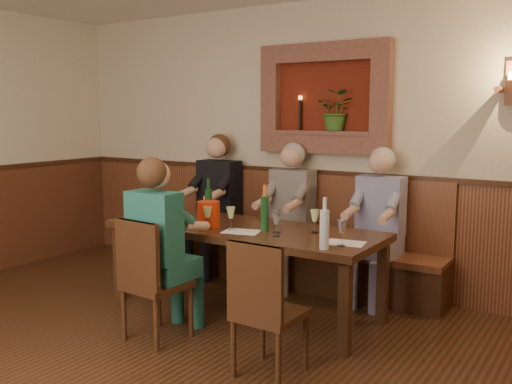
# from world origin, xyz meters

# --- Properties ---
(room_shell) EXTENTS (6.04, 6.04, 2.82)m
(room_shell) POSITION_xyz_m (0.00, 0.00, 1.89)
(room_shell) COLOR #C5B795
(room_shell) RESTS_ON ground
(wainscoting) EXTENTS (6.02, 6.02, 1.15)m
(wainscoting) POSITION_xyz_m (0.00, -0.00, 0.59)
(wainscoting) COLOR #4D2616
(wainscoting) RESTS_ON ground
(wall_niche) EXTENTS (1.36, 0.30, 1.06)m
(wall_niche) POSITION_xyz_m (0.24, 2.94, 1.81)
(wall_niche) COLOR #621C0E
(wall_niche) RESTS_ON ground
(dining_table) EXTENTS (2.40, 0.90, 0.75)m
(dining_table) POSITION_xyz_m (0.00, 1.85, 0.68)
(dining_table) COLOR black
(dining_table) RESTS_ON ground
(bench) EXTENTS (3.00, 0.45, 1.11)m
(bench) POSITION_xyz_m (0.00, 2.79, 0.33)
(bench) COLOR #381E0F
(bench) RESTS_ON ground
(chair_near_left) EXTENTS (0.45, 0.45, 0.94)m
(chair_near_left) POSITION_xyz_m (-0.21, 0.97, 0.27)
(chair_near_left) COLOR black
(chair_near_left) RESTS_ON ground
(chair_near_right) EXTENTS (0.41, 0.41, 0.91)m
(chair_near_right) POSITION_xyz_m (0.82, 0.94, 0.27)
(chair_near_right) COLOR black
(chair_near_right) RESTS_ON ground
(person_bench_left) EXTENTS (0.45, 0.55, 1.49)m
(person_bench_left) POSITION_xyz_m (-0.94, 2.69, 0.62)
(person_bench_left) COLOR black
(person_bench_left) RESTS_ON ground
(person_bench_mid) EXTENTS (0.42, 0.51, 1.42)m
(person_bench_mid) POSITION_xyz_m (-0.04, 2.69, 0.59)
(person_bench_mid) COLOR #5D5755
(person_bench_mid) RESTS_ON ground
(person_bench_right) EXTENTS (0.41, 0.51, 1.41)m
(person_bench_right) POSITION_xyz_m (0.88, 2.69, 0.58)
(person_bench_right) COLOR navy
(person_bench_right) RESTS_ON ground
(person_chair_front) EXTENTS (0.41, 0.50, 1.39)m
(person_chair_front) POSITION_xyz_m (-0.21, 1.07, 0.57)
(person_chair_front) COLOR navy
(person_chair_front) RESTS_ON ground
(spittoon_bucket) EXTENTS (0.24, 0.24, 0.22)m
(spittoon_bucket) POSITION_xyz_m (-0.24, 1.69, 0.86)
(spittoon_bucket) COLOR red
(spittoon_bucket) RESTS_ON dining_table
(wine_bottle_green_a) EXTENTS (0.08, 0.08, 0.38)m
(wine_bottle_green_a) POSITION_xyz_m (0.26, 1.78, 0.91)
(wine_bottle_green_a) COLOR #19471E
(wine_bottle_green_a) RESTS_ON dining_table
(wine_bottle_green_b) EXTENTS (0.08, 0.08, 0.37)m
(wine_bottle_green_b) POSITION_xyz_m (-0.47, 1.98, 0.90)
(wine_bottle_green_b) COLOR #19471E
(wine_bottle_green_b) RESTS_ON dining_table
(water_bottle) EXTENTS (0.07, 0.07, 0.37)m
(water_bottle) POSITION_xyz_m (0.94, 1.50, 0.90)
(water_bottle) COLOR silver
(water_bottle) RESTS_ON dining_table
(tasting_sheet_a) EXTENTS (0.30, 0.23, 0.00)m
(tasting_sheet_a) POSITION_xyz_m (-0.86, 1.72, 0.75)
(tasting_sheet_a) COLOR white
(tasting_sheet_a) RESTS_ON dining_table
(tasting_sheet_b) EXTENTS (0.34, 0.28, 0.00)m
(tasting_sheet_b) POSITION_xyz_m (0.11, 1.67, 0.75)
(tasting_sheet_b) COLOR white
(tasting_sheet_b) RESTS_ON dining_table
(tasting_sheet_c) EXTENTS (0.32, 0.25, 0.00)m
(tasting_sheet_c) POSITION_xyz_m (0.99, 1.75, 0.75)
(tasting_sheet_c) COLOR white
(tasting_sheet_c) RESTS_ON dining_table
(tasting_sheet_d) EXTENTS (0.34, 0.27, 0.00)m
(tasting_sheet_d) POSITION_xyz_m (-0.39, 1.57, 0.75)
(tasting_sheet_d) COLOR white
(tasting_sheet_d) RESTS_ON dining_table
(wine_glass_0) EXTENTS (0.08, 0.08, 0.19)m
(wine_glass_0) POSITION_xyz_m (-0.95, 1.68, 0.85)
(wine_glass_0) COLOR #DAE086
(wine_glass_0) RESTS_ON dining_table
(wine_glass_1) EXTENTS (0.08, 0.08, 0.19)m
(wine_glass_1) POSITION_xyz_m (-0.78, 1.93, 0.85)
(wine_glass_1) COLOR white
(wine_glass_1) RESTS_ON dining_table
(wine_glass_2) EXTENTS (0.08, 0.08, 0.19)m
(wine_glass_2) POSITION_xyz_m (-0.50, 1.60, 0.85)
(wine_glass_2) COLOR #DAE086
(wine_glass_2) RESTS_ON dining_table
(wine_glass_3) EXTENTS (0.08, 0.08, 0.19)m
(wine_glass_3) POSITION_xyz_m (-0.35, 1.93, 0.85)
(wine_glass_3) COLOR white
(wine_glass_3) RESTS_ON dining_table
(wine_glass_4) EXTENTS (0.08, 0.08, 0.19)m
(wine_glass_4) POSITION_xyz_m (-0.01, 1.69, 0.85)
(wine_glass_4) COLOR #DAE086
(wine_glass_4) RESTS_ON dining_table
(wine_glass_5) EXTENTS (0.08, 0.08, 0.19)m
(wine_glass_5) POSITION_xyz_m (0.15, 1.98, 0.85)
(wine_glass_5) COLOR #DAE086
(wine_glass_5) RESTS_ON dining_table
(wine_glass_6) EXTENTS (0.08, 0.08, 0.19)m
(wine_glass_6) POSITION_xyz_m (0.44, 1.68, 0.85)
(wine_glass_6) COLOR white
(wine_glass_6) RESTS_ON dining_table
(wine_glass_7) EXTENTS (0.08, 0.08, 0.19)m
(wine_glass_7) POSITION_xyz_m (0.63, 1.95, 0.85)
(wine_glass_7) COLOR #DAE086
(wine_glass_7) RESTS_ON dining_table
(wine_glass_8) EXTENTS (0.08, 0.08, 0.19)m
(wine_glass_8) POSITION_xyz_m (1.00, 1.65, 0.85)
(wine_glass_8) COLOR white
(wine_glass_8) RESTS_ON dining_table
(wine_glass_9) EXTENTS (0.08, 0.08, 0.19)m
(wine_glass_9) POSITION_xyz_m (-0.19, 1.61, 0.85)
(wine_glass_9) COLOR #DAE086
(wine_glass_9) RESTS_ON dining_table
(wine_glass_10) EXTENTS (0.08, 0.08, 0.19)m
(wine_glass_10) POSITION_xyz_m (0.37, 1.79, 0.85)
(wine_glass_10) COLOR white
(wine_glass_10) RESTS_ON dining_table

